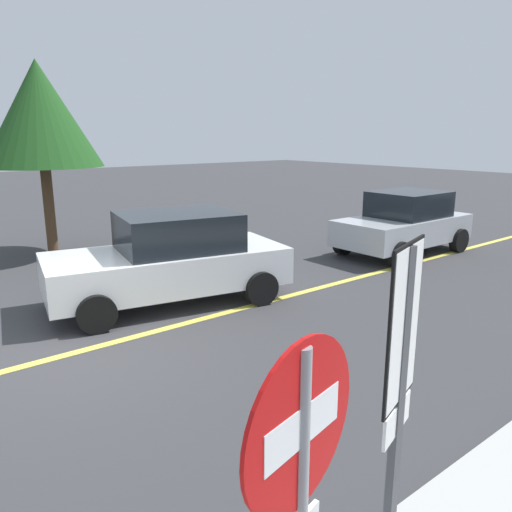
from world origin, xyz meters
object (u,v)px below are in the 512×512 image
Objects in this scene: car_silver_crossing at (404,223)px; tree_left_verge at (40,115)px; speed_limit_sign at (401,366)px; stop_sign at (300,501)px; car_white_mid_road at (171,259)px.

car_silver_crossing is 9.72m from tree_left_verge.
stop_sign is at bearing -164.69° from speed_limit_sign.
stop_sign is 12.56m from tree_left_verge.
speed_limit_sign is 0.51× the size of tree_left_verge.
speed_limit_sign is 6.84m from car_white_mid_road.
tree_left_verge is at bearing 142.53° from car_silver_crossing.
stop_sign is 1.16m from speed_limit_sign.
stop_sign is 0.48× the size of tree_left_verge.
tree_left_verge reaches higher than car_silver_crossing.
tree_left_verge is at bearing 95.99° from car_white_mid_road.
stop_sign is at bearing -101.91° from tree_left_verge.
car_silver_crossing is (9.96, 6.47, -0.78)m from stop_sign.
car_white_mid_road reaches higher than car_silver_crossing.
car_silver_crossing is at bearing -2.58° from car_white_mid_road.
speed_limit_sign is at bearing -145.14° from car_silver_crossing.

